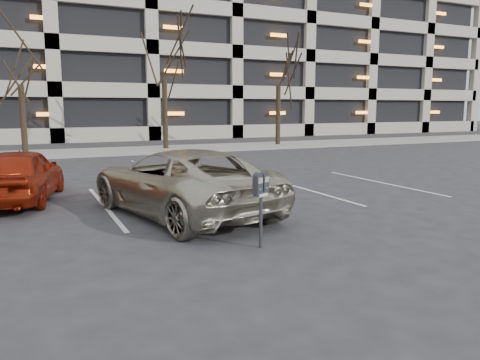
% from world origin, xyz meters
% --- Properties ---
extents(ground, '(140.00, 140.00, 0.00)m').
position_xyz_m(ground, '(0.00, 0.00, 0.00)').
color(ground, '#28282B').
rests_on(ground, ground).
extents(sidewalk, '(80.00, 4.00, 0.12)m').
position_xyz_m(sidewalk, '(0.00, 16.00, 0.06)').
color(sidewalk, gray).
rests_on(sidewalk, ground).
extents(stall_lines, '(16.90, 5.20, 0.00)m').
position_xyz_m(stall_lines, '(-1.40, 2.30, 0.01)').
color(stall_lines, silver).
rests_on(stall_lines, ground).
extents(parking_garage, '(52.00, 20.00, 19.00)m').
position_xyz_m(parking_garage, '(12.00, 33.84, 9.26)').
color(parking_garage, black).
rests_on(parking_garage, ground).
extents(tree_b, '(3.33, 3.33, 7.57)m').
position_xyz_m(tree_b, '(-3.00, 16.00, 5.46)').
color(tree_b, black).
rests_on(tree_b, ground).
extents(tree_c, '(3.72, 3.72, 8.46)m').
position_xyz_m(tree_c, '(4.00, 16.00, 6.11)').
color(tree_c, black).
rests_on(tree_c, ground).
extents(tree_d, '(3.55, 3.55, 8.07)m').
position_xyz_m(tree_d, '(11.00, 16.00, 5.83)').
color(tree_d, black).
rests_on(tree_d, ground).
extents(parking_meter, '(0.34, 0.24, 1.25)m').
position_xyz_m(parking_meter, '(0.44, -2.15, 0.96)').
color(parking_meter, black).
rests_on(parking_meter, ground).
extents(suv_silver, '(3.45, 5.56, 1.44)m').
position_xyz_m(suv_silver, '(0.01, 0.82, 0.72)').
color(suv_silver, '#B2AD98').
rests_on(suv_silver, ground).
extents(car_red, '(2.50, 4.26, 1.36)m').
position_xyz_m(car_red, '(-3.20, 3.78, 0.68)').
color(car_red, '#99230D').
rests_on(car_red, ground).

